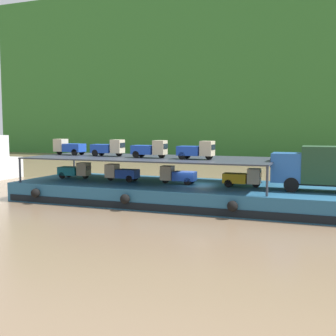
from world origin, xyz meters
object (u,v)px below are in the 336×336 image
at_px(mini_truck_lower_fore, 243,178).
at_px(mini_truck_lower_stern, 75,170).
at_px(cargo_barge, 196,194).
at_px(mini_truck_lower_mid, 178,175).
at_px(mini_truck_lower_aft, 121,173).
at_px(mini_truck_upper_fore, 150,149).
at_px(mini_truck_upper_stern, 69,147).
at_px(mini_truck_upper_bow, 197,150).
at_px(mini_truck_upper_mid, 108,148).
at_px(covered_lorry, 327,167).

bearing_deg(mini_truck_lower_fore, mini_truck_lower_stern, 179.37).
xyz_separation_m(cargo_barge, mini_truck_lower_stern, (-10.95, 0.16, 1.44)).
bearing_deg(mini_truck_lower_mid, mini_truck_lower_aft, -179.97).
bearing_deg(mini_truck_lower_stern, mini_truck_lower_fore, -0.63).
relative_size(cargo_barge, mini_truck_upper_fore, 10.45).
xyz_separation_m(mini_truck_lower_mid, mini_truck_upper_fore, (-2.15, -0.40, 2.00)).
height_order(mini_truck_lower_stern, mini_truck_upper_stern, mini_truck_upper_stern).
distance_m(mini_truck_upper_stern, mini_truck_upper_fore, 8.20).
distance_m(mini_truck_lower_aft, mini_truck_upper_stern, 5.79).
xyz_separation_m(mini_truck_lower_aft, mini_truck_upper_bow, (6.58, -0.56, 2.00)).
bearing_deg(mini_truck_lower_aft, mini_truck_upper_bow, -4.83).
bearing_deg(mini_truck_upper_mid, covered_lorry, -1.74).
distance_m(mini_truck_upper_stern, mini_truck_upper_mid, 4.11).
bearing_deg(mini_truck_lower_fore, covered_lorry, -3.72).
bearing_deg(mini_truck_lower_aft, mini_truck_upper_stern, 173.95).
distance_m(mini_truck_lower_aft, mini_truck_upper_fore, 3.41).
height_order(mini_truck_upper_mid, mini_truck_upper_bow, same).
distance_m(mini_truck_lower_fore, mini_truck_upper_mid, 11.43).
relative_size(covered_lorry, mini_truck_upper_mid, 2.87).
distance_m(mini_truck_lower_mid, mini_truck_upper_bow, 2.68).
distance_m(mini_truck_lower_mid, mini_truck_upper_fore, 2.96).
bearing_deg(mini_truck_lower_stern, mini_truck_lower_aft, -3.56).
distance_m(mini_truck_lower_mid, mini_truck_upper_mid, 6.52).
height_order(mini_truck_lower_mid, mini_truck_upper_fore, mini_truck_upper_fore).
relative_size(mini_truck_lower_mid, mini_truck_lower_fore, 1.01).
bearing_deg(mini_truck_upper_bow, mini_truck_lower_stern, 175.69).
bearing_deg(mini_truck_lower_mid, mini_truck_lower_fore, 1.40).
distance_m(mini_truck_upper_fore, mini_truck_upper_bow, 3.86).
bearing_deg(mini_truck_lower_stern, mini_truck_upper_mid, -0.36).
bearing_deg(mini_truck_upper_bow, mini_truck_upper_mid, 174.05).
height_order(mini_truck_lower_stern, mini_truck_upper_bow, mini_truck_upper_bow).
height_order(cargo_barge, mini_truck_upper_fore, mini_truck_upper_fore).
xyz_separation_m(mini_truck_lower_fore, mini_truck_upper_fore, (-7.21, -0.52, 2.00)).
distance_m(mini_truck_upper_mid, mini_truck_upper_bow, 7.94).
bearing_deg(mini_truck_lower_stern, mini_truck_upper_bow, -4.31).
relative_size(mini_truck_upper_stern, mini_truck_upper_bow, 0.99).
distance_m(cargo_barge, mini_truck_upper_mid, 8.39).
distance_m(covered_lorry, mini_truck_upper_bow, 9.19).
bearing_deg(mini_truck_lower_stern, cargo_barge, -0.84).
bearing_deg(covered_lorry, mini_truck_lower_stern, 178.49).
relative_size(mini_truck_upper_fore, mini_truck_upper_bow, 0.98).
height_order(mini_truck_lower_aft, mini_truck_upper_stern, mini_truck_upper_stern).
xyz_separation_m(mini_truck_lower_stern, mini_truck_upper_fore, (7.35, -0.68, 2.00)).
bearing_deg(mini_truck_upper_stern, mini_truck_upper_fore, -6.79).
xyz_separation_m(mini_truck_lower_aft, mini_truck_upper_stern, (-5.41, 0.57, 2.00)).
xyz_separation_m(cargo_barge, mini_truck_upper_stern, (-11.74, 0.45, 3.44)).
relative_size(covered_lorry, mini_truck_upper_fore, 2.87).
height_order(mini_truck_lower_mid, mini_truck_upper_stern, mini_truck_upper_stern).
bearing_deg(mini_truck_upper_fore, cargo_barge, 8.27).
bearing_deg(mini_truck_upper_stern, cargo_barge, -2.17).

